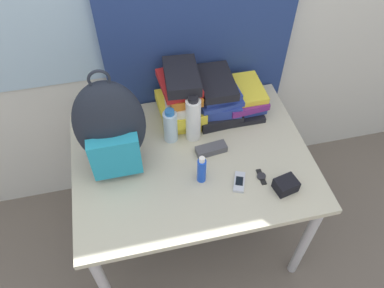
# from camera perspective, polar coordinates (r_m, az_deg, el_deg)

# --- Properties ---
(wall_back) EXTENTS (6.00, 0.06, 2.50)m
(wall_back) POSITION_cam_1_polar(r_m,az_deg,el_deg) (1.85, -3.91, 20.67)
(wall_back) COLOR beige
(wall_back) RESTS_ON ground_plane
(curtain_blue) EXTENTS (0.96, 0.04, 2.50)m
(curtain_blue) POSITION_cam_1_polar(r_m,az_deg,el_deg) (1.83, 1.23, 20.38)
(curtain_blue) COLOR navy
(curtain_blue) RESTS_ON ground_plane
(desk) EXTENTS (1.13, 0.85, 0.73)m
(desk) POSITION_cam_1_polar(r_m,az_deg,el_deg) (1.86, 0.00, -3.72)
(desk) COLOR #B7B299
(desk) RESTS_ON ground_plane
(backpack) EXTENTS (0.31, 0.21, 0.54)m
(backpack) POSITION_cam_1_polar(r_m,az_deg,el_deg) (1.65, -12.30, 2.36)
(backpack) COLOR #1E232D
(backpack) RESTS_ON desk
(book_stack_left) EXTENTS (0.23, 0.28, 0.30)m
(book_stack_left) POSITION_cam_1_polar(r_m,az_deg,el_deg) (1.88, -1.76, 7.15)
(book_stack_left) COLOR yellow
(book_stack_left) RESTS_ON desk
(book_stack_center) EXTENTS (0.24, 0.29, 0.22)m
(book_stack_center) POSITION_cam_1_polar(r_m,az_deg,el_deg) (1.94, 3.73, 7.13)
(book_stack_center) COLOR black
(book_stack_center) RESTS_ON desk
(book_stack_right) EXTENTS (0.22, 0.26, 0.14)m
(book_stack_right) POSITION_cam_1_polar(r_m,az_deg,el_deg) (2.00, 7.65, 6.93)
(book_stack_right) COLOR black
(book_stack_right) RESTS_ON desk
(water_bottle) EXTENTS (0.07, 0.07, 0.19)m
(water_bottle) POSITION_cam_1_polar(r_m,az_deg,el_deg) (1.81, -3.31, 2.79)
(water_bottle) COLOR silver
(water_bottle) RESTS_ON desk
(sports_bottle) EXTENTS (0.07, 0.07, 0.26)m
(sports_bottle) POSITION_cam_1_polar(r_m,az_deg,el_deg) (1.79, 0.19, 3.85)
(sports_bottle) COLOR white
(sports_bottle) RESTS_ON desk
(sunscreen_bottle) EXTENTS (0.04, 0.04, 0.16)m
(sunscreen_bottle) POSITION_cam_1_polar(r_m,az_deg,el_deg) (1.66, 1.48, -3.96)
(sunscreen_bottle) COLOR blue
(sunscreen_bottle) RESTS_ON desk
(cell_phone) EXTENTS (0.08, 0.12, 0.02)m
(cell_phone) POSITION_cam_1_polar(r_m,az_deg,el_deg) (1.71, 7.21, -5.77)
(cell_phone) COLOR #B7BCC6
(cell_phone) RESTS_ON desk
(sunglasses_case) EXTENTS (0.16, 0.07, 0.04)m
(sunglasses_case) POSITION_cam_1_polar(r_m,az_deg,el_deg) (1.81, 2.93, -0.80)
(sunglasses_case) COLOR #47474C
(sunglasses_case) RESTS_ON desk
(camera_pouch) EXTENTS (0.11, 0.10, 0.06)m
(camera_pouch) POSITION_cam_1_polar(r_m,az_deg,el_deg) (1.72, 14.11, -6.09)
(camera_pouch) COLOR black
(camera_pouch) RESTS_ON desk
(wristwatch) EXTENTS (0.04, 0.09, 0.01)m
(wristwatch) POSITION_cam_1_polar(r_m,az_deg,el_deg) (1.75, 10.52, -4.89)
(wristwatch) COLOR black
(wristwatch) RESTS_ON desk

